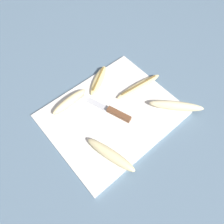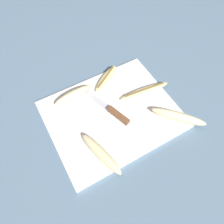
# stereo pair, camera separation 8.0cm
# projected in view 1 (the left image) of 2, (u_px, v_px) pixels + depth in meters

# --- Properties ---
(ground_plane) EXTENTS (4.00, 4.00, 0.00)m
(ground_plane) POSITION_uv_depth(u_px,v_px,m) (112.00, 115.00, 0.82)
(ground_plane) COLOR slate
(cutting_board) EXTENTS (0.46, 0.38, 0.01)m
(cutting_board) POSITION_uv_depth(u_px,v_px,m) (112.00, 114.00, 0.81)
(cutting_board) COLOR white
(cutting_board) RESTS_ON ground_plane
(knife) EXTENTS (0.09, 0.21, 0.02)m
(knife) POSITION_uv_depth(u_px,v_px,m) (114.00, 112.00, 0.80)
(knife) COLOR brown
(knife) RESTS_ON cutting_board
(banana_mellow_near) EXTENTS (0.21, 0.06, 0.02)m
(banana_mellow_near) POSITION_uv_depth(u_px,v_px,m) (139.00, 86.00, 0.86)
(banana_mellow_near) COLOR beige
(banana_mellow_near) RESTS_ON cutting_board
(banana_cream_curved) EXTENTS (0.16, 0.17, 0.04)m
(banana_cream_curved) POSITION_uv_depth(u_px,v_px,m) (176.00, 106.00, 0.80)
(banana_cream_curved) COLOR beige
(banana_cream_curved) RESTS_ON cutting_board
(banana_soft_right) EXTENTS (0.08, 0.19, 0.03)m
(banana_soft_right) POSITION_uv_depth(u_px,v_px,m) (111.00, 155.00, 0.71)
(banana_soft_right) COLOR beige
(banana_soft_right) RESTS_ON cutting_board
(banana_ripe_center) EXTENTS (0.15, 0.04, 0.04)m
(banana_ripe_center) POSITION_uv_depth(u_px,v_px,m) (69.00, 102.00, 0.81)
(banana_ripe_center) COLOR beige
(banana_ripe_center) RESTS_ON cutting_board
(banana_golden_short) EXTENTS (0.15, 0.11, 0.02)m
(banana_golden_short) POSITION_uv_depth(u_px,v_px,m) (98.00, 80.00, 0.88)
(banana_golden_short) COLOR #EDD689
(banana_golden_short) RESTS_ON cutting_board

